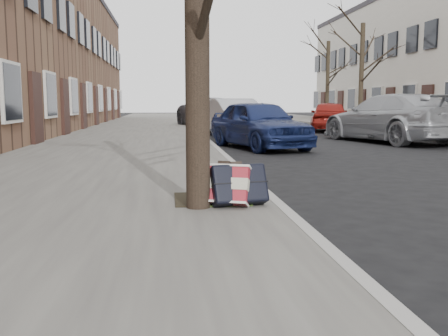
{
  "coord_description": "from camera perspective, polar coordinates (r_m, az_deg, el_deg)",
  "views": [
    {
      "loc": [
        -2.5,
        -4.57,
        1.25
      ],
      "look_at": [
        -1.89,
        0.8,
        0.55
      ],
      "focal_mm": 40.0,
      "sensor_mm": 36.0,
      "label": 1
    }
  ],
  "objects": [
    {
      "name": "dirt_patch",
      "position": [
        5.9,
        -1.5,
        -3.54
      ],
      "size": [
        0.85,
        0.85,
        0.02
      ],
      "primitive_type": "cube",
      "color": "black",
      "rests_on": "near_sidewalk"
    },
    {
      "name": "near_sidewalk",
      "position": [
        19.64,
        -9.97,
        3.87
      ],
      "size": [
        5.0,
        70.0,
        0.12
      ],
      "primitive_type": "cube",
      "color": "slate",
      "rests_on": "ground"
    },
    {
      "name": "car_near_back",
      "position": [
        24.95,
        -1.1,
        6.32
      ],
      "size": [
        3.91,
        5.92,
        1.51
      ],
      "primitive_type": "imported",
      "rotation": [
        0.0,
        0.0,
        0.28
      ],
      "color": "#3B3A40",
      "rests_on": "ground"
    },
    {
      "name": "car_far_front",
      "position": [
        16.78,
        18.48,
        5.41
      ],
      "size": [
        3.38,
        5.63,
        1.53
      ],
      "primitive_type": "imported",
      "rotation": [
        0.0,
        0.0,
        3.39
      ],
      "color": "#9C9EA2",
      "rests_on": "ground"
    },
    {
      "name": "ground",
      "position": [
        5.36,
        21.7,
        -6.61
      ],
      "size": [
        120.0,
        120.0,
        0.0
      ],
      "primitive_type": "plane",
      "color": "black",
      "rests_on": "ground"
    },
    {
      "name": "car_far_back",
      "position": [
        22.5,
        11.92,
        5.82
      ],
      "size": [
        2.67,
        4.22,
        1.34
      ],
      "primitive_type": "imported",
      "rotation": [
        0.0,
        0.0,
        2.84
      ],
      "color": "maroon",
      "rests_on": "ground"
    },
    {
      "name": "tree_far_c",
      "position": [
        31.34,
        11.75,
        9.64
      ],
      "size": [
        0.22,
        0.22,
        4.81
      ],
      "primitive_type": "cylinder",
      "color": "black",
      "rests_on": "far_sidewalk"
    },
    {
      "name": "far_sidewalk",
      "position": [
        22.15,
        21.32,
        3.87
      ],
      "size": [
        4.0,
        70.0,
        0.12
      ],
      "primitive_type": "cube",
      "color": "slate",
      "rests_on": "ground"
    },
    {
      "name": "car_near_mid",
      "position": [
        18.46,
        1.27,
        5.77
      ],
      "size": [
        2.27,
        4.5,
        1.42
      ],
      "primitive_type": "imported",
      "rotation": [
        0.0,
        0.0,
        0.19
      ],
      "color": "#B2B5BA",
      "rests_on": "ground"
    },
    {
      "name": "suitcase_red",
      "position": [
        5.5,
        -0.24,
        -1.98
      ],
      "size": [
        0.68,
        0.52,
        0.46
      ],
      "primitive_type": "cube",
      "rotation": [
        -0.42,
        0.0,
        -0.37
      ],
      "color": "maroon",
      "rests_on": "near_sidewalk"
    },
    {
      "name": "tree_far_b",
      "position": [
        26.32,
        15.43,
        10.24
      ],
      "size": [
        0.23,
        0.23,
        5.05
      ],
      "primitive_type": "cylinder",
      "color": "black",
      "rests_on": "far_sidewalk"
    },
    {
      "name": "suitcase_navy",
      "position": [
        5.51,
        1.68,
        -1.86
      ],
      "size": [
        0.68,
        0.48,
        0.48
      ],
      "primitive_type": "cube",
      "rotation": [
        -0.42,
        0.0,
        0.2
      ],
      "color": "black",
      "rests_on": "near_sidewalk"
    },
    {
      "name": "car_near_front",
      "position": [
        13.82,
        4.01,
        5.05
      ],
      "size": [
        2.67,
        4.25,
        1.35
      ],
      "primitive_type": "imported",
      "rotation": [
        0.0,
        0.0,
        0.29
      ],
      "color": "#162150",
      "rests_on": "ground"
    }
  ]
}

